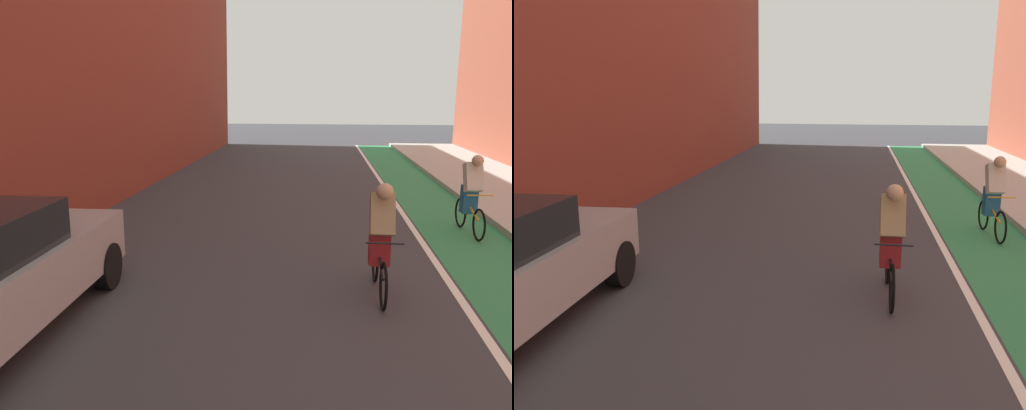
# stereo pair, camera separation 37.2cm
# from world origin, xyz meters

# --- Properties ---
(ground_plane) EXTENTS (78.50, 78.50, 0.00)m
(ground_plane) POSITION_xyz_m (0.00, 13.84, 0.00)
(ground_plane) COLOR #38383D
(bike_lane_paint) EXTENTS (1.60, 35.68, 0.00)m
(bike_lane_paint) POSITION_xyz_m (3.40, 15.84, 0.00)
(bike_lane_paint) COLOR #2D8451
(bike_lane_paint) RESTS_ON ground
(lane_divider_stripe) EXTENTS (0.12, 35.68, 0.00)m
(lane_divider_stripe) POSITION_xyz_m (2.50, 15.84, 0.00)
(lane_divider_stripe) COLOR white
(lane_divider_stripe) RESTS_ON ground
(cyclist_trailing) EXTENTS (0.48, 1.68, 1.60)m
(cyclist_trailing) POSITION_xyz_m (1.40, 12.26, 0.81)
(cyclist_trailing) COLOR black
(cyclist_trailing) RESTS_ON ground
(cyclist_far) EXTENTS (0.48, 1.67, 1.59)m
(cyclist_far) POSITION_xyz_m (3.52, 15.75, 0.80)
(cyclist_far) COLOR black
(cyclist_far) RESTS_ON ground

